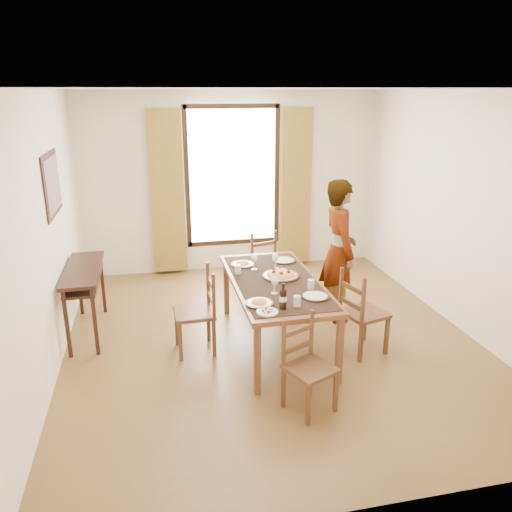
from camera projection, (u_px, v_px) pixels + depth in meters
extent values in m
plane|color=brown|center=(271.00, 338.00, 5.68)|extent=(5.00, 5.00, 0.00)
cube|color=white|center=(232.00, 183.00, 7.57)|extent=(4.50, 0.10, 2.70)
cube|color=white|center=(374.00, 329.00, 2.94)|extent=(4.50, 0.10, 2.70)
cube|color=white|center=(45.00, 236.00, 4.80)|extent=(0.10, 5.00, 2.70)
cube|color=white|center=(462.00, 213.00, 5.71)|extent=(0.10, 5.00, 2.70)
cube|color=white|center=(273.00, 87.00, 4.82)|extent=(4.50, 5.00, 0.04)
cube|color=white|center=(232.00, 177.00, 7.51)|extent=(1.30, 0.04, 2.00)
cube|color=olive|center=(168.00, 193.00, 7.32)|extent=(0.48, 0.10, 2.40)
cube|color=olive|center=(296.00, 188.00, 7.72)|extent=(0.48, 0.10, 2.40)
cube|color=black|center=(52.00, 184.00, 5.23)|extent=(0.02, 0.86, 0.66)
cube|color=#C24C24|center=(53.00, 184.00, 5.24)|extent=(0.01, 0.76, 0.56)
cube|color=#321710|center=(83.00, 269.00, 5.58)|extent=(0.38, 1.20, 0.04)
cube|color=#321710|center=(84.00, 279.00, 5.62)|extent=(0.34, 1.10, 0.03)
cube|color=#321710|center=(67.00, 324.00, 5.17)|extent=(0.04, 0.04, 0.76)
cube|color=#321710|center=(79.00, 286.00, 6.19)|extent=(0.04, 0.04, 0.76)
cube|color=#321710|center=(95.00, 322.00, 5.23)|extent=(0.04, 0.04, 0.76)
cube|color=#321710|center=(103.00, 284.00, 6.25)|extent=(0.04, 0.04, 0.76)
cube|color=brown|center=(275.00, 283.00, 5.34)|extent=(0.91, 1.92, 0.05)
cube|color=black|center=(275.00, 280.00, 5.34)|extent=(0.84, 1.77, 0.01)
cube|color=brown|center=(257.00, 360.00, 4.55)|extent=(0.06, 0.06, 0.70)
cube|color=brown|center=(226.00, 287.00, 6.22)|extent=(0.06, 0.06, 0.70)
cube|color=brown|center=(339.00, 351.00, 4.71)|extent=(0.06, 0.06, 0.70)
cube|color=brown|center=(288.00, 282.00, 6.38)|extent=(0.06, 0.06, 0.70)
cube|color=brown|center=(194.00, 313.00, 5.29)|extent=(0.43, 0.43, 0.04)
cube|color=brown|center=(177.00, 326.00, 5.48)|extent=(0.04, 0.04, 0.44)
cube|color=brown|center=(208.00, 323.00, 5.57)|extent=(0.04, 0.04, 0.44)
cube|color=brown|center=(180.00, 341.00, 5.16)|extent=(0.04, 0.04, 0.44)
cube|color=brown|center=(214.00, 337.00, 5.24)|extent=(0.04, 0.04, 0.44)
cube|color=brown|center=(208.00, 284.00, 5.42)|extent=(0.04, 0.04, 0.49)
cube|color=brown|center=(214.00, 296.00, 5.10)|extent=(0.04, 0.04, 0.49)
cube|color=brown|center=(211.00, 298.00, 5.29)|extent=(0.04, 0.35, 0.05)
cube|color=brown|center=(211.00, 283.00, 5.23)|extent=(0.04, 0.35, 0.05)
cube|color=brown|center=(257.00, 263.00, 6.86)|extent=(0.49, 0.49, 0.04)
cube|color=brown|center=(263.00, 271.00, 7.15)|extent=(0.04, 0.04, 0.43)
cube|color=brown|center=(274.00, 279.00, 6.85)|extent=(0.04, 0.04, 0.43)
cube|color=brown|center=(241.00, 275.00, 7.00)|extent=(0.04, 0.04, 0.43)
cube|color=brown|center=(252.00, 283.00, 6.71)|extent=(0.04, 0.04, 0.43)
cube|color=brown|center=(275.00, 248.00, 6.70)|extent=(0.03, 0.03, 0.48)
cube|color=brown|center=(252.00, 251.00, 6.55)|extent=(0.03, 0.03, 0.48)
cube|color=brown|center=(264.00, 256.00, 6.66)|extent=(0.34, 0.11, 0.05)
cube|color=brown|center=(264.00, 244.00, 6.60)|extent=(0.34, 0.11, 0.05)
cube|color=brown|center=(310.00, 369.00, 4.30)|extent=(0.50, 0.50, 0.04)
cube|color=brown|center=(308.00, 405.00, 4.15)|extent=(0.04, 0.04, 0.40)
cube|color=brown|center=(283.00, 387.00, 4.40)|extent=(0.04, 0.04, 0.40)
cube|color=brown|center=(336.00, 391.00, 4.33)|extent=(0.04, 0.04, 0.40)
cube|color=brown|center=(310.00, 375.00, 4.58)|extent=(0.04, 0.04, 0.40)
cube|color=brown|center=(284.00, 344.00, 4.27)|extent=(0.03, 0.03, 0.45)
cube|color=brown|center=(311.00, 333.00, 4.45)|extent=(0.03, 0.03, 0.45)
cube|color=brown|center=(298.00, 347.00, 4.39)|extent=(0.30, 0.15, 0.04)
cube|color=brown|center=(298.00, 331.00, 4.34)|extent=(0.30, 0.15, 0.04)
cube|color=brown|center=(364.00, 313.00, 5.28)|extent=(0.51, 0.51, 0.04)
cube|color=brown|center=(387.00, 335.00, 5.29)|extent=(0.04, 0.04, 0.44)
cube|color=brown|center=(361.00, 343.00, 5.13)|extent=(0.04, 0.04, 0.44)
cube|color=brown|center=(365.00, 322.00, 5.58)|extent=(0.04, 0.04, 0.44)
cube|color=brown|center=(339.00, 329.00, 5.42)|extent=(0.04, 0.04, 0.44)
cube|color=brown|center=(363.00, 301.00, 4.97)|extent=(0.04, 0.04, 0.49)
cube|color=brown|center=(341.00, 290.00, 5.27)|extent=(0.04, 0.04, 0.49)
cube|color=brown|center=(351.00, 304.00, 5.15)|extent=(0.12, 0.35, 0.05)
cube|color=brown|center=(352.00, 288.00, 5.10)|extent=(0.12, 0.35, 0.05)
imported|color=gray|center=(339.00, 251.00, 5.96)|extent=(0.66, 0.46, 1.72)
cylinder|color=silver|center=(311.00, 284.00, 5.09)|extent=(0.07, 0.07, 0.10)
cylinder|color=silver|center=(238.00, 269.00, 5.51)|extent=(0.07, 0.07, 0.10)
cylinder|color=silver|center=(297.00, 301.00, 4.68)|extent=(0.07, 0.07, 0.10)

